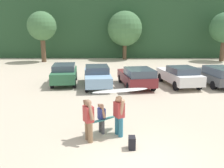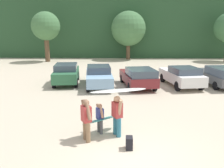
{
  "view_description": "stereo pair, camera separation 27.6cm",
  "coord_description": "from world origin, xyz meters",
  "px_view_note": "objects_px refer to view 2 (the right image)",
  "views": [
    {
      "loc": [
        -0.8,
        -6.96,
        4.17
      ],
      "look_at": [
        -0.81,
        5.46,
        1.26
      ],
      "focal_mm": 38.14,
      "sensor_mm": 36.0,
      "label": 1
    },
    {
      "loc": [
        -0.52,
        -6.96,
        4.17
      ],
      "look_at": [
        -0.81,
        5.46,
        1.26
      ],
      "focal_mm": 38.14,
      "sensor_mm": 36.0,
      "label": 2
    }
  ],
  "objects_px": {
    "person_adult": "(117,113)",
    "person_child": "(100,117)",
    "parked_car_forest_green": "(66,73)",
    "surfboard_white": "(119,90)",
    "parked_car_dark_gray": "(218,75)",
    "parked_car_white": "(181,76)",
    "surfboard_teal": "(102,119)",
    "parked_car_sky_blue": "(99,76)",
    "parked_car_maroon": "(138,77)",
    "backpack_dropped": "(129,143)",
    "person_companion": "(86,118)"
  },
  "relations": [
    {
      "from": "parked_car_maroon",
      "to": "parked_car_dark_gray",
      "type": "height_order",
      "value": "same"
    },
    {
      "from": "person_companion",
      "to": "surfboard_teal",
      "type": "relative_size",
      "value": 0.96
    },
    {
      "from": "parked_car_sky_blue",
      "to": "parked_car_dark_gray",
      "type": "relative_size",
      "value": 0.98
    },
    {
      "from": "parked_car_sky_blue",
      "to": "surfboard_white",
      "type": "distance_m",
      "value": 8.39
    },
    {
      "from": "parked_car_sky_blue",
      "to": "parked_car_maroon",
      "type": "bearing_deg",
      "value": -102.28
    },
    {
      "from": "parked_car_forest_green",
      "to": "person_companion",
      "type": "bearing_deg",
      "value": -170.5
    },
    {
      "from": "surfboard_white",
      "to": "surfboard_teal",
      "type": "height_order",
      "value": "surfboard_white"
    },
    {
      "from": "parked_car_maroon",
      "to": "person_adult",
      "type": "bearing_deg",
      "value": 159.62
    },
    {
      "from": "parked_car_forest_green",
      "to": "parked_car_dark_gray",
      "type": "distance_m",
      "value": 11.37
    },
    {
      "from": "parked_car_sky_blue",
      "to": "parked_car_dark_gray",
      "type": "bearing_deg",
      "value": -94.42
    },
    {
      "from": "backpack_dropped",
      "to": "parked_car_forest_green",
      "type": "bearing_deg",
      "value": 113.21
    },
    {
      "from": "person_adult",
      "to": "person_child",
      "type": "relative_size",
      "value": 1.31
    },
    {
      "from": "surfboard_teal",
      "to": "person_adult",
      "type": "bearing_deg",
      "value": 121.55
    },
    {
      "from": "surfboard_white",
      "to": "surfboard_teal",
      "type": "relative_size",
      "value": 1.38
    },
    {
      "from": "parked_car_white",
      "to": "surfboard_white",
      "type": "distance_m",
      "value": 9.62
    },
    {
      "from": "parked_car_forest_green",
      "to": "person_child",
      "type": "bearing_deg",
      "value": -166.65
    },
    {
      "from": "parked_car_dark_gray",
      "to": "person_adult",
      "type": "relative_size",
      "value": 3.04
    },
    {
      "from": "parked_car_white",
      "to": "person_child",
      "type": "xyz_separation_m",
      "value": [
        -5.41,
        -8.24,
        -0.07
      ]
    },
    {
      "from": "person_companion",
      "to": "parked_car_sky_blue",
      "type": "bearing_deg",
      "value": -117.25
    },
    {
      "from": "parked_car_maroon",
      "to": "surfboard_white",
      "type": "bearing_deg",
      "value": 159.9
    },
    {
      "from": "person_adult",
      "to": "surfboard_white",
      "type": "distance_m",
      "value": 0.91
    },
    {
      "from": "parked_car_forest_green",
      "to": "parked_car_sky_blue",
      "type": "bearing_deg",
      "value": -112.74
    },
    {
      "from": "parked_car_forest_green",
      "to": "surfboard_white",
      "type": "distance_m",
      "value": 9.83
    },
    {
      "from": "person_adult",
      "to": "parked_car_forest_green",
      "type": "bearing_deg",
      "value": -95.3
    },
    {
      "from": "parked_car_white",
      "to": "person_companion",
      "type": "bearing_deg",
      "value": 136.77
    },
    {
      "from": "parked_car_forest_green",
      "to": "surfboard_white",
      "type": "height_order",
      "value": "surfboard_white"
    },
    {
      "from": "backpack_dropped",
      "to": "person_adult",
      "type": "bearing_deg",
      "value": 111.84
    },
    {
      "from": "person_child",
      "to": "surfboard_teal",
      "type": "xyz_separation_m",
      "value": [
        0.07,
        0.01,
        -0.13
      ]
    },
    {
      "from": "parked_car_dark_gray",
      "to": "parked_car_sky_blue",
      "type": "bearing_deg",
      "value": 84.46
    },
    {
      "from": "parked_car_sky_blue",
      "to": "parked_car_dark_gray",
      "type": "height_order",
      "value": "parked_car_sky_blue"
    },
    {
      "from": "person_adult",
      "to": "surfboard_teal",
      "type": "xyz_separation_m",
      "value": [
        -0.63,
        0.23,
        -0.34
      ]
    },
    {
      "from": "parked_car_sky_blue",
      "to": "surfboard_teal",
      "type": "distance_m",
      "value": 8.12
    },
    {
      "from": "parked_car_forest_green",
      "to": "person_child",
      "type": "xyz_separation_m",
      "value": [
        3.21,
        -8.82,
        -0.12
      ]
    },
    {
      "from": "person_adult",
      "to": "surfboard_white",
      "type": "relative_size",
      "value": 0.69
    },
    {
      "from": "parked_car_white",
      "to": "surfboard_teal",
      "type": "height_order",
      "value": "parked_car_white"
    },
    {
      "from": "parked_car_forest_green",
      "to": "person_adult",
      "type": "relative_size",
      "value": 2.58
    },
    {
      "from": "parked_car_dark_gray",
      "to": "parked_car_maroon",
      "type": "bearing_deg",
      "value": 88.25
    },
    {
      "from": "backpack_dropped",
      "to": "parked_car_white",
      "type": "bearing_deg",
      "value": 65.82
    },
    {
      "from": "parked_car_forest_green",
      "to": "parked_car_sky_blue",
      "type": "relative_size",
      "value": 0.86
    },
    {
      "from": "parked_car_white",
      "to": "surfboard_white",
      "type": "bearing_deg",
      "value": 140.92
    },
    {
      "from": "parked_car_forest_green",
      "to": "parked_car_maroon",
      "type": "height_order",
      "value": "parked_car_forest_green"
    },
    {
      "from": "person_adult",
      "to": "person_child",
      "type": "height_order",
      "value": "person_adult"
    },
    {
      "from": "surfboard_teal",
      "to": "backpack_dropped",
      "type": "xyz_separation_m",
      "value": [
        1.06,
        -1.31,
        -0.35
      ]
    },
    {
      "from": "parked_car_forest_green",
      "to": "parked_car_white",
      "type": "distance_m",
      "value": 8.64
    },
    {
      "from": "parked_car_white",
      "to": "surfboard_white",
      "type": "height_order",
      "value": "surfboard_white"
    },
    {
      "from": "surfboard_white",
      "to": "backpack_dropped",
      "type": "relative_size",
      "value": 5.25
    },
    {
      "from": "surfboard_white",
      "to": "backpack_dropped",
      "type": "bearing_deg",
      "value": 89.91
    },
    {
      "from": "parked_car_maroon",
      "to": "parked_car_white",
      "type": "relative_size",
      "value": 0.98
    },
    {
      "from": "surfboard_teal",
      "to": "surfboard_white",
      "type": "bearing_deg",
      "value": 131.57
    },
    {
      "from": "parked_car_sky_blue",
      "to": "parked_car_maroon",
      "type": "relative_size",
      "value": 1.09
    }
  ]
}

